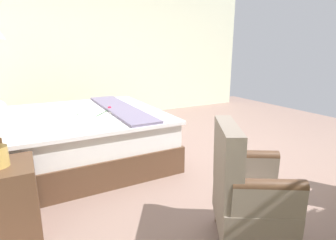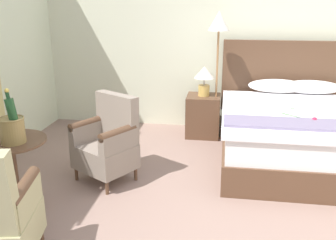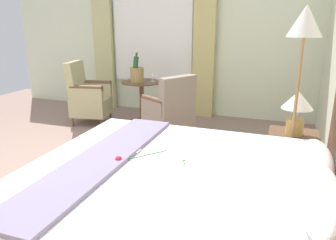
# 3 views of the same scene
# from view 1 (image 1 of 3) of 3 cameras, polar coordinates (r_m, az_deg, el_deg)

# --- Properties ---
(ground_plane) EXTENTS (7.36, 7.36, 0.00)m
(ground_plane) POSITION_cam_1_polar(r_m,az_deg,el_deg) (3.69, 9.63, -7.77)
(ground_plane) COLOR gray
(wall_far_side) EXTENTS (0.12, 5.71, 2.75)m
(wall_far_side) POSITION_cam_1_polar(r_m,az_deg,el_deg) (6.05, -7.92, 14.37)
(wall_far_side) COLOR beige
(wall_far_side) RESTS_ON ground
(bed) EXTENTS (1.97, 2.13, 1.34)m
(bed) POSITION_cam_1_polar(r_m,az_deg,el_deg) (3.55, -20.15, -3.25)
(bed) COLOR brown
(bed) RESTS_ON ground
(nightstand) EXTENTS (0.49, 0.46, 0.59)m
(nightstand) POSITION_cam_1_polar(r_m,az_deg,el_deg) (2.42, -32.02, -14.94)
(nightstand) COLOR brown
(nightstand) RESTS_ON ground
(armchair_by_window) EXTENTS (0.75, 0.72, 0.92)m
(armchair_by_window) POSITION_cam_1_polar(r_m,az_deg,el_deg) (2.02, 16.63, -14.83)
(armchair_by_window) COLOR brown
(armchair_by_window) RESTS_ON ground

